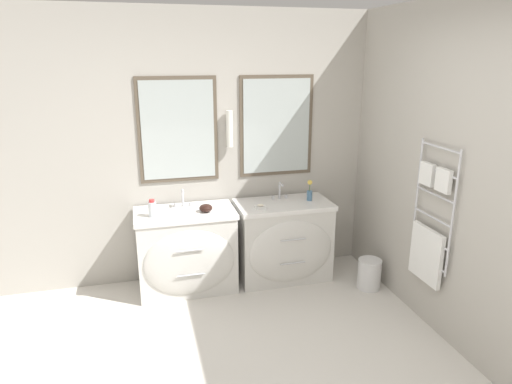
{
  "coord_description": "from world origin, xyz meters",
  "views": [
    {
      "loc": [
        -0.58,
        -2.09,
        2.18
      ],
      "look_at": [
        0.38,
        1.55,
        1.04
      ],
      "focal_mm": 32.0,
      "sensor_mm": 36.0,
      "label": 1
    }
  ],
  "objects_px": {
    "amenity_bowl": "(206,208)",
    "waste_bin": "(369,273)",
    "flower_vase": "(310,192)",
    "vanity_right": "(284,241)",
    "vanity_left": "(187,251)",
    "toiletry_bottle": "(152,209)"
  },
  "relations": [
    {
      "from": "amenity_bowl",
      "to": "waste_bin",
      "type": "bearing_deg",
      "value": -13.97
    },
    {
      "from": "flower_vase",
      "to": "waste_bin",
      "type": "height_order",
      "value": "flower_vase"
    },
    {
      "from": "vanity_right",
      "to": "amenity_bowl",
      "type": "distance_m",
      "value": 0.89
    },
    {
      "from": "vanity_right",
      "to": "amenity_bowl",
      "type": "xyz_separation_m",
      "value": [
        -0.78,
        -0.04,
        0.43
      ]
    },
    {
      "from": "toiletry_bottle",
      "to": "amenity_bowl",
      "type": "bearing_deg",
      "value": 0.9
    },
    {
      "from": "amenity_bowl",
      "to": "vanity_right",
      "type": "bearing_deg",
      "value": 3.25
    },
    {
      "from": "vanity_right",
      "to": "toiletry_bottle",
      "type": "relative_size",
      "value": 5.81
    },
    {
      "from": "flower_vase",
      "to": "waste_bin",
      "type": "xyz_separation_m",
      "value": [
        0.46,
        -0.46,
        -0.73
      ]
    },
    {
      "from": "vanity_right",
      "to": "waste_bin",
      "type": "distance_m",
      "value": 0.88
    },
    {
      "from": "toiletry_bottle",
      "to": "flower_vase",
      "type": "relative_size",
      "value": 0.76
    },
    {
      "from": "vanity_right",
      "to": "waste_bin",
      "type": "height_order",
      "value": "vanity_right"
    },
    {
      "from": "toiletry_bottle",
      "to": "flower_vase",
      "type": "distance_m",
      "value": 1.53
    },
    {
      "from": "vanity_right",
      "to": "waste_bin",
      "type": "bearing_deg",
      "value": -29.83
    },
    {
      "from": "vanity_left",
      "to": "waste_bin",
      "type": "height_order",
      "value": "vanity_left"
    },
    {
      "from": "amenity_bowl",
      "to": "flower_vase",
      "type": "xyz_separation_m",
      "value": [
        1.05,
        0.08,
        0.05
      ]
    },
    {
      "from": "amenity_bowl",
      "to": "waste_bin",
      "type": "height_order",
      "value": "amenity_bowl"
    },
    {
      "from": "vanity_left",
      "to": "toiletry_bottle",
      "type": "distance_m",
      "value": 0.55
    },
    {
      "from": "vanity_left",
      "to": "toiletry_bottle",
      "type": "xyz_separation_m",
      "value": [
        -0.29,
        -0.05,
        0.46
      ]
    },
    {
      "from": "vanity_left",
      "to": "amenity_bowl",
      "type": "bearing_deg",
      "value": -13.32
    },
    {
      "from": "toiletry_bottle",
      "to": "amenity_bowl",
      "type": "height_order",
      "value": "toiletry_bottle"
    },
    {
      "from": "vanity_left",
      "to": "waste_bin",
      "type": "xyz_separation_m",
      "value": [
        1.7,
        -0.42,
        -0.25
      ]
    },
    {
      "from": "vanity_right",
      "to": "amenity_bowl",
      "type": "height_order",
      "value": "amenity_bowl"
    }
  ]
}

